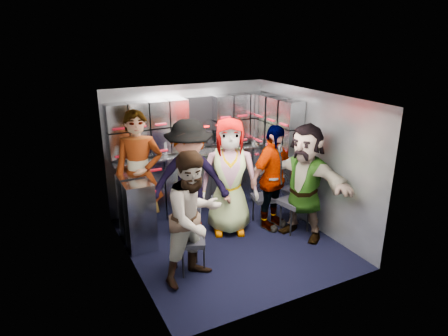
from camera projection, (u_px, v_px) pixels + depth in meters
name	position (u px, v px, depth m)	size (l,w,h in m)	color
floor	(230.00, 242.00, 5.81)	(3.00, 3.00, 0.00)	black
wall_back	(189.00, 147.00, 6.73)	(2.80, 0.04, 2.10)	gray
wall_left	(129.00, 192.00, 4.87)	(0.04, 3.00, 2.10)	gray
wall_right	(311.00, 160.00, 6.07)	(0.04, 3.00, 2.10)	gray
ceiling	(230.00, 97.00, 5.12)	(2.80, 3.00, 0.02)	silver
cart_bank_back	(194.00, 182.00, 6.74)	(2.68, 0.38, 0.99)	#9BA1AB
cart_bank_left	(137.00, 212.00, 5.61)	(0.38, 0.76, 0.99)	#9BA1AB
counter	(193.00, 152.00, 6.57)	(2.68, 0.42, 0.03)	#ADB0B4
locker_bank_back	(191.00, 123.00, 6.46)	(2.68, 0.28, 0.82)	#9BA1AB
locker_bank_right	(278.00, 123.00, 6.45)	(0.28, 1.00, 0.82)	#9BA1AB
right_cabinet	(279.00, 182.00, 6.69)	(0.28, 1.20, 1.00)	#9BA1AB
coffee_niche	(200.00, 123.00, 6.59)	(0.46, 0.16, 0.84)	black
red_latch_strip	(198.00, 163.00, 6.44)	(2.60, 0.02, 0.03)	#B60E20
jump_seat_near_left	(190.00, 242.00, 5.00)	(0.50, 0.48, 0.46)	black
jump_seat_mid_left	(186.00, 208.00, 5.93)	(0.51, 0.50, 0.48)	black
jump_seat_center	(224.00, 202.00, 6.16)	(0.49, 0.48, 0.45)	black
jump_seat_mid_right	(265.00, 199.00, 6.29)	(0.44, 0.42, 0.45)	black
jump_seat_near_right	(295.00, 203.00, 6.01)	(0.49, 0.47, 0.50)	black
attendant_standing	(139.00, 175.00, 5.72)	(0.69, 0.45, 1.89)	black
attendant_arc_a	(194.00, 218.00, 4.71)	(0.80, 0.62, 1.65)	black
attendant_arc_b	(190.00, 182.00, 5.62)	(1.16, 0.67, 1.79)	black
attendant_arc_c	(229.00, 177.00, 5.85)	(0.86, 0.56, 1.76)	black
attendant_arc_d	(272.00, 178.00, 6.00)	(0.95, 0.40, 1.62)	black
attendant_arc_e	(304.00, 182.00, 5.73)	(1.59, 0.51, 1.71)	black
bottle_left	(165.00, 149.00, 6.26)	(0.07, 0.07, 0.24)	white
bottle_mid	(197.00, 144.00, 6.49)	(0.06, 0.06, 0.27)	white
bottle_right	(253.00, 136.00, 6.95)	(0.06, 0.06, 0.27)	white
cup_left	(144.00, 156.00, 6.13)	(0.08, 0.08, 0.10)	#CEB491
cup_right	(257.00, 141.00, 7.00)	(0.07, 0.07, 0.09)	#CEB491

